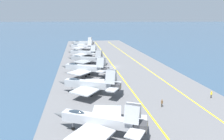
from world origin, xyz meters
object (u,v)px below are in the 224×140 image
(parked_jet_third, at_px, (90,84))
(parked_jet_seventh, at_px, (82,46))
(parked_jet_second, at_px, (100,120))
(crew_brown_vest, at_px, (162,103))
(parked_jet_eighth, at_px, (83,43))
(parked_jet_sixth, at_px, (83,52))
(crew_yellow_vest, at_px, (211,94))
(parked_jet_fourth, at_px, (85,68))
(parked_jet_fifth, at_px, (86,59))

(parked_jet_third, distance_m, parked_jet_seventh, 68.44)
(parked_jet_second, xyz_separation_m, crew_brown_vest, (8.27, -14.20, -1.67))
(parked_jet_second, height_order, parked_jet_eighth, parked_jet_eighth)
(parked_jet_sixth, xyz_separation_m, parked_jet_seventh, (18.61, 0.21, 0.43))
(parked_jet_sixth, height_order, parked_jet_seventh, parked_jet_seventh)
(parked_jet_second, relative_size, crew_yellow_vest, 9.02)
(parked_jet_fourth, height_order, crew_brown_vest, parked_jet_fourth)
(parked_jet_second, xyz_separation_m, parked_jet_fourth, (34.73, 0.96, 0.05))
(parked_jet_second, height_order, parked_jet_fourth, parked_jet_fourth)
(crew_brown_vest, bearing_deg, crew_yellow_vest, -78.93)
(parked_jet_fourth, distance_m, parked_jet_sixth, 33.17)
(parked_jet_fourth, relative_size, crew_brown_vest, 9.61)
(parked_jet_third, height_order, parked_jet_seventh, parked_jet_third)
(parked_jet_fifth, bearing_deg, crew_brown_vest, -161.91)
(parked_jet_sixth, bearing_deg, parked_jet_fourth, 179.16)
(parked_jet_fourth, bearing_deg, parked_jet_seventh, -0.31)
(parked_jet_seventh, bearing_deg, parked_jet_second, -179.55)
(parked_jet_fifth, bearing_deg, crew_yellow_vest, -145.57)
(parked_jet_sixth, distance_m, crew_brown_vest, 61.41)
(parked_jet_fourth, bearing_deg, crew_yellow_vest, -129.70)
(parked_jet_third, relative_size, parked_jet_sixth, 1.01)
(crew_brown_vest, bearing_deg, parked_jet_third, 56.22)
(parked_jet_third, relative_size, parked_jet_eighth, 1.05)
(parked_jet_second, relative_size, parked_jet_fifth, 0.97)
(parked_jet_third, distance_m, parked_jet_fourth, 16.68)
(parked_jet_sixth, bearing_deg, parked_jet_seventh, 0.64)
(parked_jet_fourth, distance_m, crew_yellow_vest, 37.31)
(parked_jet_sixth, bearing_deg, crew_brown_vest, -166.17)
(parked_jet_fourth, bearing_deg, parked_jet_third, -178.13)
(parked_jet_third, relative_size, parked_jet_fifth, 0.99)
(crew_yellow_vest, bearing_deg, parked_jet_eighth, 16.65)
(parked_jet_second, relative_size, parked_jet_sixth, 0.98)
(crew_yellow_vest, bearing_deg, parked_jet_fourth, 50.30)
(parked_jet_seventh, bearing_deg, parked_jet_sixth, -179.36)
(parked_jet_sixth, bearing_deg, parked_jet_fifth, -177.53)
(parked_jet_third, height_order, parked_jet_sixth, parked_jet_third)
(parked_jet_eighth, bearing_deg, parked_jet_third, 179.62)
(crew_brown_vest, xyz_separation_m, crew_yellow_vest, (2.64, -13.51, 0.01))
(parked_jet_fourth, bearing_deg, parked_jet_second, -178.41)
(parked_jet_second, bearing_deg, parked_jet_fifth, -0.28)
(parked_jet_sixth, xyz_separation_m, parked_jet_eighth, (35.20, -0.62, 0.30))
(parked_jet_third, height_order, parked_jet_fifth, parked_jet_third)
(parked_jet_third, height_order, crew_brown_vest, parked_jet_third)
(parked_jet_third, distance_m, parked_jet_fifth, 32.92)
(parked_jet_seventh, bearing_deg, parked_jet_fifth, -178.49)
(parked_jet_fifth, distance_m, parked_jet_sixth, 16.94)
(parked_jet_seventh, xyz_separation_m, parked_jet_eighth, (16.59, -0.83, -0.12))
(parked_jet_seventh, distance_m, crew_yellow_vest, 80.75)
(parked_jet_third, height_order, parked_jet_fourth, parked_jet_third)
(parked_jet_fifth, height_order, parked_jet_eighth, parked_jet_eighth)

